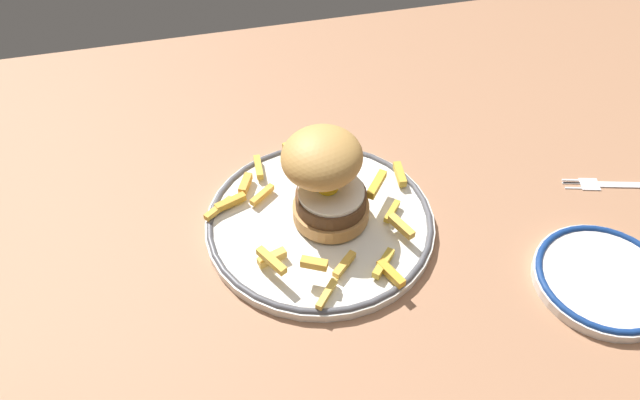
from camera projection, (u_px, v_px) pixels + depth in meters
The scene contains 6 objects.
ground_plane at pixel (339, 237), 76.84cm from camera, with size 146.50×97.62×4.00cm, color #9D6D4E.
dinner_plate at pixel (320, 221), 74.80cm from camera, with size 27.88×27.88×1.60cm.
burger at pixel (326, 177), 70.85cm from camera, with size 13.61×13.63×11.45cm.
fries_pile at pixel (319, 215), 73.35cm from camera, with size 26.07×26.95×2.98cm.
side_plate at pixel (604, 279), 68.76cm from camera, with size 15.67×15.67×1.60cm.
fork at pixel (615, 184), 80.27cm from camera, with size 14.25×5.15×0.36cm.
Camera 1 is at (-14.21, -48.31, 56.27)cm, focal length 34.45 mm.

